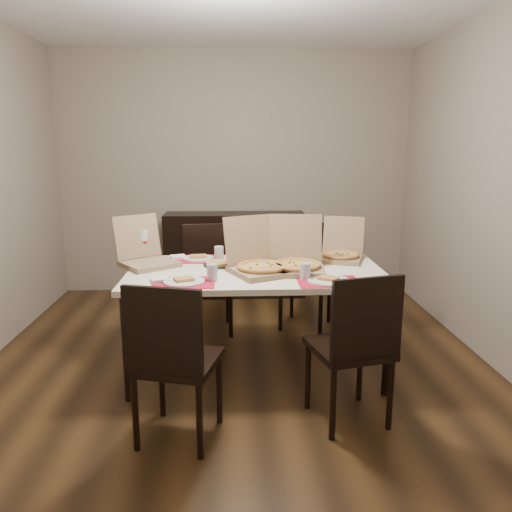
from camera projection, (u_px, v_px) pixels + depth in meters
name	position (u px, v px, depth m)	size (l,w,h in m)	color
ground	(237.00, 363.00, 3.80)	(3.80, 4.00, 0.02)	#422B14
room_walls	(234.00, 129.00, 3.84)	(3.84, 4.02, 2.62)	gray
sideboard	(235.00, 254.00, 5.43)	(1.50, 0.40, 0.90)	black
dining_table	(256.00, 279.00, 3.55)	(1.80, 1.00, 0.75)	#EBE2C5
chair_near_left	(172.00, 357.00, 2.66)	(0.51, 0.51, 0.93)	black
chair_near_right	(355.00, 343.00, 2.84)	(0.51, 0.51, 0.93)	black
chair_far_left	(208.00, 273.00, 4.40)	(0.45, 0.45, 0.93)	black
chair_far_right	(308.00, 270.00, 4.51)	(0.55, 0.55, 0.93)	black
setting_near_left	(188.00, 279.00, 3.21)	(0.44, 0.30, 0.11)	red
setting_near_right	(323.00, 278.00, 3.23)	(0.45, 0.30, 0.11)	red
setting_far_left	(201.00, 257.00, 3.84)	(0.47, 0.30, 0.11)	red
setting_far_right	(309.00, 257.00, 3.85)	(0.49, 0.30, 0.11)	red
napkin_loose	(270.00, 272.00, 3.44)	(0.12, 0.11, 0.02)	white
pizza_box_center	(259.00, 265.00, 3.44)	(0.52, 0.54, 0.38)	#896F4F
pizza_box_right	(341.00, 253.00, 3.83)	(0.41, 0.44, 0.32)	#896F4F
pizza_box_left	(146.00, 257.00, 3.66)	(0.52, 0.53, 0.36)	#896F4F
pizza_box_extra	(296.00, 263.00, 3.49)	(0.40, 0.44, 0.38)	#896F4F
faina_plate	(219.00, 264.00, 3.66)	(0.23, 0.23, 0.03)	black
dip_bowl	(262.00, 261.00, 3.75)	(0.12, 0.12, 0.03)	white
soda_bottle	(142.00, 245.00, 3.80)	(0.10, 0.10, 0.29)	silver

